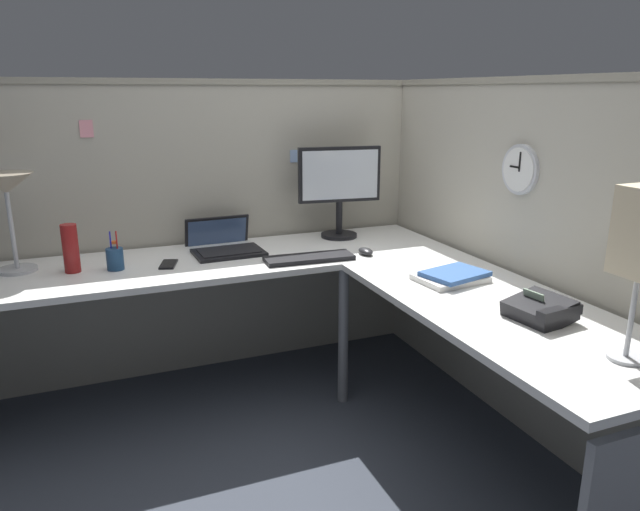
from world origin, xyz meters
TOP-DOWN VIEW (x-y plane):
  - ground_plane at (0.00, 0.00)m, footprint 6.80×6.80m
  - cubicle_wall_back at (-0.36, 0.87)m, footprint 2.57×0.12m
  - cubicle_wall_right at (0.87, -0.27)m, footprint 0.12×2.37m
  - desk at (-0.15, -0.05)m, footprint 2.35×2.15m
  - monitor at (0.35, 0.64)m, footprint 0.46×0.20m
  - laptop at (-0.32, 0.61)m, footprint 0.35×0.39m
  - keyboard at (0.02, 0.26)m, footprint 0.44×0.17m
  - computer_mouse at (0.32, 0.25)m, footprint 0.06×0.10m
  - desk_lamp_dome at (-1.27, 0.59)m, footprint 0.24×0.24m
  - pen_cup at (-0.85, 0.45)m, footprint 0.08×0.08m
  - cell_phone at (-0.62, 0.43)m, footprint 0.11×0.16m
  - thermos_flask at (-1.04, 0.48)m, footprint 0.07×0.07m
  - office_phone at (0.51, -0.77)m, footprint 0.21×0.23m
  - book_stack at (0.47, -0.27)m, footprint 0.31×0.25m
  - wall_clock at (0.82, -0.24)m, footprint 0.04×0.22m
  - pinned_note_leftmost at (0.16, 0.82)m, footprint 0.08×0.00m
  - pinned_note_middle at (0.27, 0.82)m, footprint 0.06×0.00m
  - pinned_note_rightmost at (-0.91, 0.82)m, footprint 0.06×0.00m

SIDE VIEW (x-z plane):
  - ground_plane at x=0.00m, z-range 0.00..0.00m
  - desk at x=-0.15m, z-range 0.27..1.00m
  - cell_phone at x=-0.62m, z-range 0.73..0.74m
  - keyboard at x=0.02m, z-range 0.73..0.75m
  - computer_mouse at x=0.32m, z-range 0.73..0.76m
  - book_stack at x=0.47m, z-range 0.73..0.77m
  - laptop at x=-0.32m, z-range 0.65..0.86m
  - office_phone at x=0.51m, z-range 0.71..0.82m
  - pen_cup at x=-0.85m, z-range 0.69..0.87m
  - cubicle_wall_back at x=-0.36m, z-range 0.00..1.58m
  - cubicle_wall_right at x=0.87m, z-range 0.00..1.58m
  - thermos_flask at x=-1.04m, z-range 0.73..0.95m
  - pinned_note_middle at x=0.27m, z-range 0.98..1.05m
  - monitor at x=0.35m, z-range 0.77..1.27m
  - desk_lamp_dome at x=-1.27m, z-range 0.87..1.32m
  - pinned_note_leftmost at x=0.16m, z-range 1.14..1.20m
  - wall_clock at x=0.82m, z-range 1.08..1.30m
  - pinned_note_rightmost at x=-0.91m, z-range 1.30..1.38m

